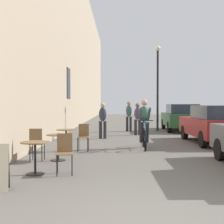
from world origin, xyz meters
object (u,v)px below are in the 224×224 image
at_px(cafe_chair_near_toward_street, 65,151).
at_px(cyclist_on_bicycle, 144,125).
at_px(pedestrian_near, 103,118).
at_px(pedestrian_far, 129,114).
at_px(cafe_table_mid, 58,142).
at_px(cafe_table_far, 66,135).
at_px(cafe_table_near, 35,151).
at_px(street_lamp, 158,77).
at_px(parked_car_third, 181,117).
at_px(parked_car_second, 214,124).
at_px(cafe_chair_far_toward_street, 83,135).
at_px(cafe_chair_mid_toward_street, 37,142).
at_px(pedestrian_mid, 138,117).

distance_m(cafe_chair_near_toward_street, cyclist_on_bicycle, 4.67).
bearing_deg(pedestrian_near, pedestrian_far, 71.31).
bearing_deg(cafe_table_mid, cafe_table_far, 91.93).
distance_m(cafe_table_near, street_lamp, 12.50).
bearing_deg(parked_car_third, parked_car_second, -88.62).
relative_size(cyclist_on_bicycle, street_lamp, 0.36).
relative_size(cafe_table_near, parked_car_third, 0.16).
height_order(cafe_table_mid, pedestrian_far, pedestrian_far).
bearing_deg(cafe_chair_near_toward_street, cafe_table_near, -173.27).
xyz_separation_m(cafe_table_near, cafe_chair_far_toward_street, (0.69, 3.53, -0.00)).
xyz_separation_m(cafe_chair_mid_toward_street, pedestrian_far, (2.84, 9.56, 0.44)).
height_order(cafe_chair_mid_toward_street, cyclist_on_bicycle, cyclist_on_bicycle).
bearing_deg(cyclist_on_bicycle, street_lamp, 79.44).
bearing_deg(cafe_table_near, pedestrian_mid, 72.70).
distance_m(cafe_table_near, parked_car_second, 7.98).
relative_size(cafe_chair_far_toward_street, cyclist_on_bicycle, 0.51).
relative_size(cafe_table_far, pedestrian_far, 0.42).
bearing_deg(cafe_chair_far_toward_street, cafe_table_near, -100.99).
bearing_deg(cafe_table_near, parked_car_second, 45.47).
relative_size(cafe_chair_far_toward_street, pedestrian_mid, 0.56).
distance_m(cafe_chair_near_toward_street, street_lamp, 12.24).
height_order(street_lamp, parked_car_third, street_lamp).
distance_m(cafe_table_mid, pedestrian_mid, 7.74).
height_order(cafe_table_far, pedestrian_mid, pedestrian_mid).
xyz_separation_m(cafe_table_far, cafe_chair_far_toward_street, (0.56, 0.08, -0.00)).
xyz_separation_m(cafe_table_far, street_lamp, (3.98, 8.07, 2.59)).
xyz_separation_m(cafe_table_near, pedestrian_near, (1.15, 7.35, 0.38)).
distance_m(cafe_chair_far_toward_street, cyclist_on_bicycle, 2.20).
distance_m(cafe_table_near, pedestrian_far, 11.48).
bearing_deg(cafe_table_near, cafe_table_far, 87.87).
relative_size(pedestrian_mid, parked_car_third, 0.36).
distance_m(pedestrian_near, street_lamp, 5.57).
distance_m(pedestrian_far, street_lamp, 2.73).
bearing_deg(cafe_chair_near_toward_street, parked_car_third, 67.31).
bearing_deg(cafe_table_far, parked_car_second, 22.17).
relative_size(cafe_table_near, cafe_chair_mid_toward_street, 0.81).
relative_size(cafe_chair_mid_toward_street, pedestrian_mid, 0.56).
height_order(cafe_table_mid, pedestrian_near, pedestrian_near).
distance_m(cafe_table_near, cafe_table_mid, 1.74).
xyz_separation_m(cafe_chair_far_toward_street, cyclist_on_bicycle, (2.06, 0.70, 0.29)).
bearing_deg(cafe_chair_far_toward_street, cyclist_on_bicycle, 18.81).
bearing_deg(cafe_table_mid, pedestrian_mid, 70.21).
xyz_separation_m(cafe_chair_near_toward_street, pedestrian_mid, (2.17, 8.93, 0.38)).
distance_m(cyclist_on_bicycle, parked_car_third, 7.83).
distance_m(cafe_chair_mid_toward_street, parked_car_third, 11.52).
distance_m(pedestrian_far, parked_car_second, 6.36).
bearing_deg(street_lamp, cafe_table_far, -116.26).
relative_size(pedestrian_far, parked_car_second, 0.40).
distance_m(parked_car_second, parked_car_third, 5.90).
bearing_deg(parked_car_third, pedestrian_near, -135.47).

